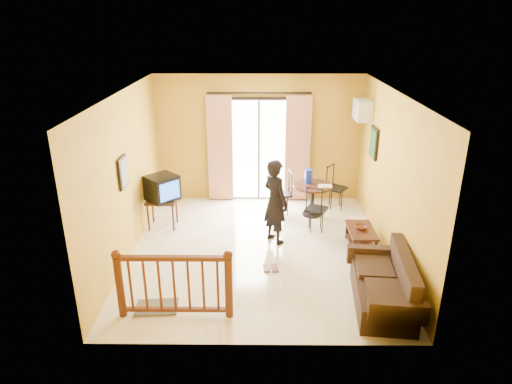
{
  "coord_description": "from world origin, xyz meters",
  "views": [
    {
      "loc": [
        0.02,
        -7.24,
        3.97
      ],
      "look_at": [
        -0.04,
        0.2,
        1.05
      ],
      "focal_mm": 32.0,
      "sensor_mm": 36.0,
      "label": 1
    }
  ],
  "objects_px": {
    "television": "(162,188)",
    "standing_person": "(275,202)",
    "dining_table": "(313,191)",
    "sofa": "(386,287)",
    "coffee_table": "(361,235)"
  },
  "relations": [
    {
      "from": "television",
      "to": "coffee_table",
      "type": "bearing_deg",
      "value": -58.79
    },
    {
      "from": "dining_table",
      "to": "standing_person",
      "type": "distance_m",
      "value": 1.46
    },
    {
      "from": "sofa",
      "to": "coffee_table",
      "type": "bearing_deg",
      "value": 95.64
    },
    {
      "from": "sofa",
      "to": "standing_person",
      "type": "distance_m",
      "value": 2.57
    },
    {
      "from": "dining_table",
      "to": "sofa",
      "type": "xyz_separation_m",
      "value": [
        0.73,
        -3.17,
        -0.24
      ]
    },
    {
      "from": "television",
      "to": "dining_table",
      "type": "height_order",
      "value": "television"
    },
    {
      "from": "coffee_table",
      "to": "dining_table",
      "type": "bearing_deg",
      "value": 116.82
    },
    {
      "from": "television",
      "to": "standing_person",
      "type": "relative_size",
      "value": 0.46
    },
    {
      "from": "coffee_table",
      "to": "sofa",
      "type": "xyz_separation_m",
      "value": [
        0.0,
        -1.73,
        0.05
      ]
    },
    {
      "from": "dining_table",
      "to": "coffee_table",
      "type": "distance_m",
      "value": 1.64
    },
    {
      "from": "sofa",
      "to": "television",
      "type": "bearing_deg",
      "value": 150.81
    },
    {
      "from": "television",
      "to": "dining_table",
      "type": "distance_m",
      "value": 3.06
    },
    {
      "from": "standing_person",
      "to": "television",
      "type": "bearing_deg",
      "value": 36.7
    },
    {
      "from": "dining_table",
      "to": "sofa",
      "type": "height_order",
      "value": "sofa"
    },
    {
      "from": "television",
      "to": "coffee_table",
      "type": "distance_m",
      "value": 3.86
    }
  ]
}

